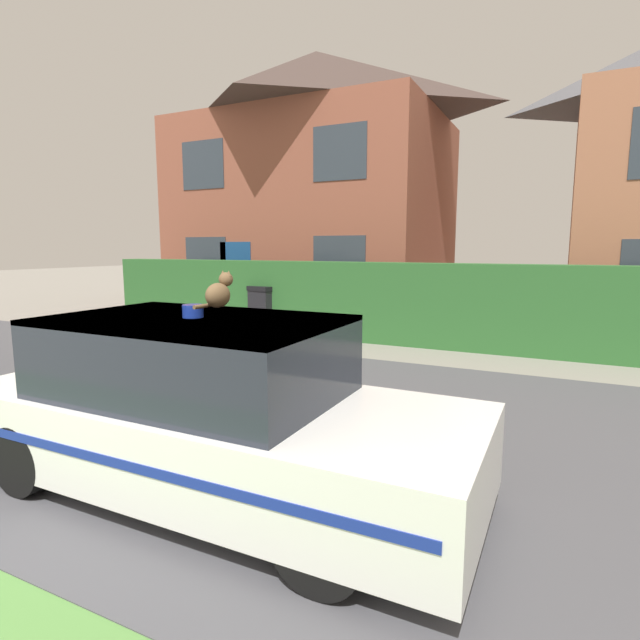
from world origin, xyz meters
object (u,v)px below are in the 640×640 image
(police_car, at_px, (207,408))
(house_left, at_px, (316,182))
(wheelie_bin, at_px, (266,309))
(cat, at_px, (219,293))

(police_car, bearing_deg, house_left, 112.22)
(house_left, xyz_separation_m, wheelie_bin, (1.01, -4.59, -3.40))
(police_car, bearing_deg, cat, -17.29)
(police_car, xyz_separation_m, house_left, (-4.59, 11.14, 3.26))
(wheelie_bin, bearing_deg, house_left, 114.13)
(house_left, height_order, wheelie_bin, house_left)
(cat, relative_size, wheelie_bin, 0.28)
(police_car, distance_m, house_left, 12.48)
(cat, height_order, wheelie_bin, cat)
(wheelie_bin, bearing_deg, police_car, -49.52)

